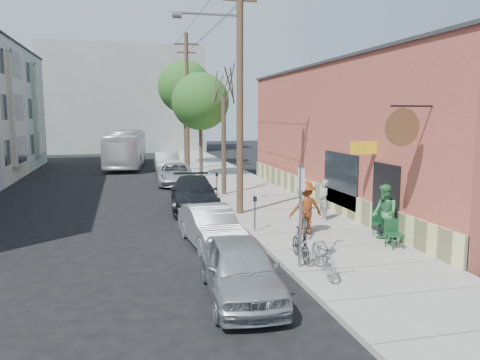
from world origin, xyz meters
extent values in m
plane|color=black|center=(0.00, 0.00, 0.00)|extent=(120.00, 120.00, 0.00)
cube|color=#98978C|center=(4.25, 11.00, 0.07)|extent=(4.50, 58.00, 0.15)
cube|color=#A74B3E|center=(9.00, 5.00, 3.25)|extent=(5.00, 20.00, 6.50)
cube|color=#2B2B2D|center=(9.00, 5.00, 6.55)|extent=(5.20, 20.20, 0.12)
cube|color=#DCDD8A|center=(6.48, 5.00, 0.55)|extent=(0.10, 20.00, 1.10)
cube|color=black|center=(6.47, -1.00, 1.30)|extent=(0.10, 1.60, 2.60)
cube|color=black|center=(6.47, 2.50, 1.60)|extent=(0.08, 3.00, 2.20)
cylinder|color=brown|center=(5.55, -3.20, 3.90)|extent=(1.10, 0.06, 1.10)
cube|color=yellow|center=(6.00, -0.20, 3.10)|extent=(1.00, 0.08, 0.45)
cube|color=#B9AE96|center=(-9.25, 18.00, 4.50)|extent=(1.10, 3.20, 7.00)
cube|color=#95A38A|center=(-9.25, 26.00, 4.50)|extent=(1.10, 3.20, 7.00)
cube|color=#999A95|center=(-2.00, 42.00, 6.00)|extent=(18.00, 8.00, 12.00)
cube|color=slate|center=(2.35, -3.58, 1.55)|extent=(0.07, 0.07, 2.80)
cube|color=silver|center=(2.35, -3.58, 2.55)|extent=(0.02, 0.45, 0.60)
cylinder|color=slate|center=(2.25, 0.57, 0.70)|extent=(0.06, 0.06, 1.10)
cylinder|color=black|center=(2.25, 0.57, 1.30)|extent=(0.14, 0.14, 0.18)
cylinder|color=slate|center=(2.25, 7.58, 0.70)|extent=(0.06, 0.06, 1.10)
cylinder|color=black|center=(2.25, 7.58, 1.30)|extent=(0.14, 0.14, 0.18)
cylinder|color=#503A28|center=(2.45, 3.60, 5.15)|extent=(0.28, 0.28, 10.00)
cube|color=#503A28|center=(2.45, 3.60, 8.75)|extent=(1.40, 0.10, 0.10)
cylinder|color=slate|center=(-0.05, 3.60, 8.05)|extent=(0.35, 0.24, 0.24)
cylinder|color=#503A28|center=(2.45, 19.84, 5.15)|extent=(0.28, 0.28, 10.00)
cube|color=#503A28|center=(2.45, 19.84, 9.35)|extent=(1.80, 0.12, 0.12)
cube|color=#503A28|center=(2.45, 19.84, 8.75)|extent=(1.40, 0.10, 0.10)
cylinder|color=#44392C|center=(2.80, 8.48, 2.65)|extent=(0.24, 0.24, 5.01)
cylinder|color=#44392C|center=(2.80, 15.89, 2.49)|extent=(0.24, 0.24, 4.68)
sphere|color=#2D6623|center=(2.80, 15.89, 5.12)|extent=(3.80, 3.80, 3.80)
cylinder|color=#44392C|center=(2.80, 24.00, 3.15)|extent=(0.24, 0.24, 6.01)
sphere|color=#2D6623|center=(2.80, 24.00, 6.53)|extent=(4.38, 4.38, 4.38)
imported|color=#929298|center=(5.34, 1.59, 0.95)|extent=(0.41, 0.60, 1.59)
imported|color=#327E45|center=(5.91, -1.88, 1.10)|extent=(0.86, 1.02, 1.89)
imported|color=maroon|center=(3.84, -0.28, 1.07)|extent=(1.21, 0.72, 1.83)
imported|color=black|center=(3.84, -0.28, 0.68)|extent=(1.41, 2.12, 1.05)
imported|color=black|center=(2.59, -3.03, 0.61)|extent=(0.53, 1.56, 0.92)
imported|color=slate|center=(2.76, -4.22, 0.67)|extent=(0.92, 2.03, 1.03)
imported|color=#A4A9AC|center=(0.36, -4.93, 0.69)|extent=(1.90, 4.16, 1.38)
imported|color=#A8ADAF|center=(0.47, -0.43, 0.65)|extent=(1.74, 4.04, 1.30)
imported|color=black|center=(0.80, 5.57, 0.73)|extent=(2.44, 5.16, 1.45)
imported|color=silver|center=(0.80, 13.34, 0.65)|extent=(2.42, 4.80, 1.30)
imported|color=#929699|center=(0.80, 19.19, 0.79)|extent=(1.79, 4.84, 1.58)
imported|color=white|center=(-2.04, 24.35, 1.50)|extent=(3.56, 10.98, 3.00)
camera|label=1|loc=(-2.18, -15.12, 4.26)|focal=35.00mm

